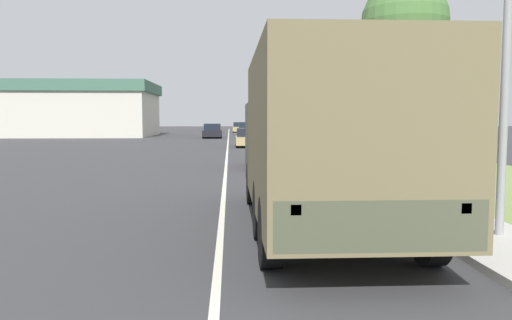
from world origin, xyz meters
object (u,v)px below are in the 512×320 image
object	(u,v)px
car_nearest_ahead	(273,150)
car_fourth_ahead	(245,129)
military_truck	(322,139)
car_third_ahead	(212,131)
car_second_ahead	(247,138)
car_farthest_ahead	(239,128)

from	to	relation	value
car_nearest_ahead	car_fourth_ahead	xyz separation A→B (m)	(0.08, 41.07, -0.02)
military_truck	car_third_ahead	bearing A→B (deg)	94.67
car_second_ahead	car_fourth_ahead	world-z (taller)	car_fourth_ahead
military_truck	car_fourth_ahead	size ratio (longest dim) A/B	1.84
car_nearest_ahead	car_farthest_ahead	world-z (taller)	car_nearest_ahead
military_truck	car_nearest_ahead	distance (m)	12.03
military_truck	car_third_ahead	size ratio (longest dim) A/B	1.68
car_second_ahead	car_fourth_ahead	distance (m)	25.79
car_nearest_ahead	car_second_ahead	xyz separation A→B (m)	(-0.56, 15.29, -0.11)
car_nearest_ahead	car_third_ahead	size ratio (longest dim) A/B	0.89
military_truck	car_farthest_ahead	distance (m)	63.74
car_farthest_ahead	car_fourth_ahead	bearing A→B (deg)	-86.81
car_nearest_ahead	car_third_ahead	xyz separation A→B (m)	(-3.67, 31.57, -0.04)
car_second_ahead	military_truck	bearing A→B (deg)	-89.07
military_truck	car_third_ahead	distance (m)	43.71
car_nearest_ahead	car_second_ahead	world-z (taller)	car_nearest_ahead
car_second_ahead	car_farthest_ahead	bearing A→B (deg)	89.94
car_second_ahead	car_nearest_ahead	bearing A→B (deg)	-87.91
car_nearest_ahead	car_second_ahead	distance (m)	15.30
car_farthest_ahead	car_third_ahead	bearing A→B (deg)	-98.88
car_third_ahead	car_farthest_ahead	world-z (taller)	car_third_ahead
military_truck	car_nearest_ahead	bearing A→B (deg)	89.45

